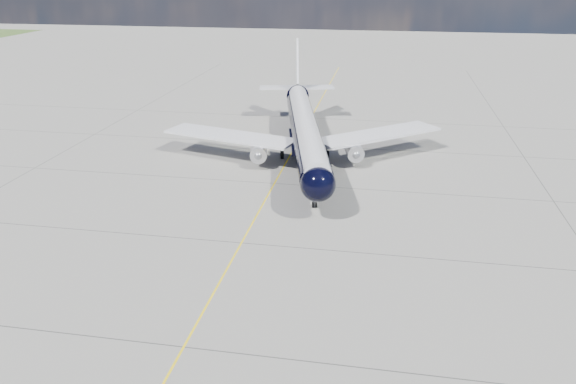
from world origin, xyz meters
name	(u,v)px	position (x,y,z in m)	size (l,w,h in m)	color
ground	(283,169)	(0.00, 30.00, 0.00)	(320.00, 320.00, 0.00)	gray
taxiway_centerline	(274,183)	(0.00, 25.00, 0.00)	(0.16, 160.00, 0.01)	yellow
main_airliner	(305,128)	(1.99, 34.81, 3.97)	(35.61, 43.94, 12.81)	black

